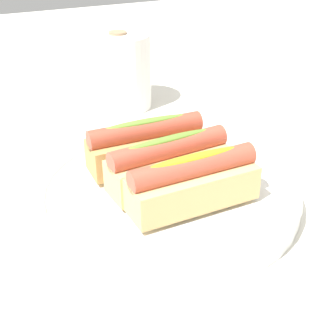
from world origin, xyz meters
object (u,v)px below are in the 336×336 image
object	(u,v)px
paper_towel_roll	(120,71)
hotdog_front	(193,183)
hotdog_side	(146,145)
hotdog_back	(168,162)
serving_bowl	(168,191)

from	to	relation	value
paper_towel_roll	hotdog_front	bearing A→B (deg)	-97.17
hotdog_side	paper_towel_roll	xyz separation A→B (m)	(0.06, 0.27, 0.01)
hotdog_side	paper_towel_roll	bearing A→B (deg)	77.53
paper_towel_roll	hotdog_side	bearing A→B (deg)	-102.47
hotdog_front	hotdog_back	size ratio (longest dim) A/B	0.99
serving_bowl	hotdog_front	distance (m)	0.07
hotdog_side	hotdog_front	bearing A→B (deg)	-83.79
hotdog_front	paper_towel_roll	xyz separation A→B (m)	(0.05, 0.38, 0.01)
serving_bowl	hotdog_back	world-z (taller)	hotdog_back
hotdog_front	hotdog_back	xyz separation A→B (m)	(-0.01, 0.05, 0.00)
hotdog_front	hotdog_side	xyz separation A→B (m)	(-0.01, 0.11, 0.00)
hotdog_front	paper_towel_roll	world-z (taller)	paper_towel_roll
hotdog_side	paper_towel_roll	size ratio (longest dim) A/B	1.12
hotdog_back	hotdog_side	distance (m)	0.06
hotdog_front	paper_towel_roll	bearing A→B (deg)	82.83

